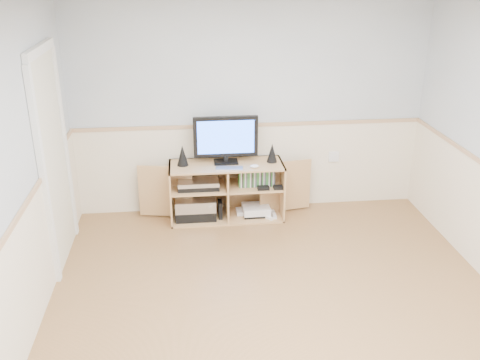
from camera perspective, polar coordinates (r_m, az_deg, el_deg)
The scene contains 11 objects.
room at distance 4.06m, azimuth 4.02°, elevation -0.03°, with size 4.04×4.54×2.54m.
media_cabinet at distance 6.12m, azimuth -1.49°, elevation -0.90°, with size 1.99×0.48×0.65m.
monitor at distance 5.90m, azimuth -1.54°, elevation 4.50°, with size 0.71×0.18×0.54m.
speaker_left at distance 5.91m, azimuth -6.15°, elevation 2.62°, with size 0.13×0.13×0.23m, color black.
speaker_right at distance 5.99m, azimuth 3.44°, elevation 2.91°, with size 0.12×0.12×0.22m, color black.
keyboard at distance 5.82m, azimuth -1.15°, elevation 1.27°, with size 0.30×0.12×0.01m, color silver.
mouse at distance 5.85m, azimuth 1.56°, elevation 1.48°, with size 0.10×0.06×0.04m, color white.
av_components at distance 6.10m, azimuth -4.64°, elevation -2.23°, with size 0.53×0.34×0.47m.
game_consoles at distance 6.20m, azimuth 1.61°, elevation -3.24°, with size 0.45×0.30×0.11m.
game_cases at distance 6.03m, azimuth 1.77°, elevation 0.28°, with size 0.40×0.14×0.19m, color #3F8C3F.
wall_outlet at distance 6.43m, azimuth 9.96°, elevation 2.48°, with size 0.12×0.03×0.12m, color white.
Camera 1 is at (-0.74, -3.56, 2.77)m, focal length 40.00 mm.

